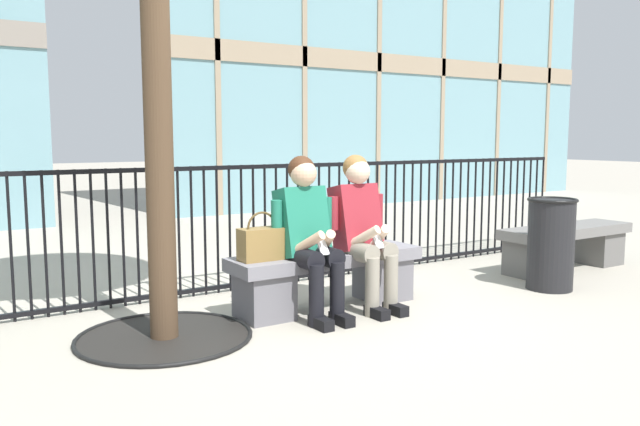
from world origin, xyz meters
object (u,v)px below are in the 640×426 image
(handbag_on_bench, at_px, (262,243))
(trash_can, at_px, (551,243))
(seated_person_with_phone, at_px, (308,232))
(seated_person_companion, at_px, (362,226))
(stone_bench_far, at_px, (566,243))
(stone_bench, at_px, (327,274))

(handbag_on_bench, bearing_deg, trash_can, -11.72)
(seated_person_with_phone, xyz_separation_m, handbag_on_bench, (-0.33, 0.12, -0.07))
(seated_person_companion, bearing_deg, handbag_on_bench, 171.87)
(handbag_on_bench, xyz_separation_m, stone_bench_far, (3.44, -0.08, -0.31))
(seated_person_with_phone, distance_m, handbag_on_bench, 0.36)
(seated_person_companion, xyz_separation_m, trash_can, (1.77, -0.42, -0.23))
(stone_bench, xyz_separation_m, stone_bench_far, (2.86, -0.09, 0.00))
(stone_bench, distance_m, seated_person_companion, 0.47)
(stone_bench_far, bearing_deg, seated_person_with_phone, -179.30)
(handbag_on_bench, bearing_deg, stone_bench_far, -1.34)
(seated_person_companion, xyz_separation_m, stone_bench_far, (2.61, 0.04, -0.38))
(stone_bench, bearing_deg, stone_bench_far, -1.81)
(stone_bench_far, bearing_deg, handbag_on_bench, 178.66)
(seated_person_with_phone, bearing_deg, seated_person_companion, 0.00)
(seated_person_with_phone, relative_size, handbag_on_bench, 3.37)
(seated_person_companion, relative_size, stone_bench_far, 0.76)
(stone_bench, height_order, seated_person_with_phone, seated_person_with_phone)
(handbag_on_bench, relative_size, trash_can, 0.44)
(stone_bench, xyz_separation_m, seated_person_companion, (0.25, -0.13, 0.38))
(stone_bench, height_order, stone_bench_far, same)
(stone_bench, relative_size, trash_can, 1.96)
(stone_bench, distance_m, seated_person_with_phone, 0.47)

